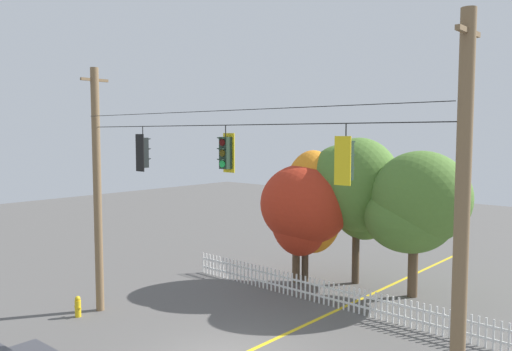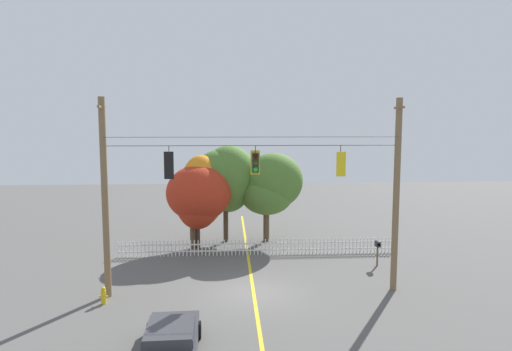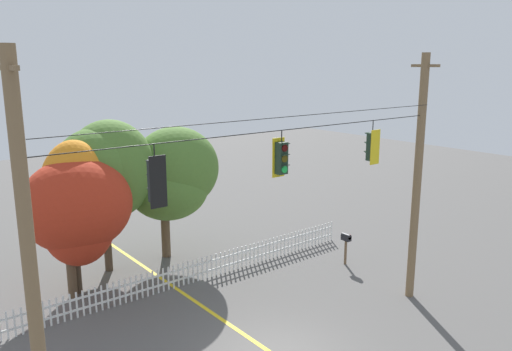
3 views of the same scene
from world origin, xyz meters
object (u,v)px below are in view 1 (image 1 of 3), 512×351
(autumn_maple_near_fence, at_px, (303,208))
(fire_hydrant, at_px, (78,307))
(traffic_signal_northbound_secondary, at_px, (226,153))
(traffic_signal_southbound_primary, at_px, (143,153))
(traffic_signal_westbound_side, at_px, (345,160))
(autumn_maple_mid, at_px, (312,204))
(autumn_maple_far_west, at_px, (416,206))
(autumn_oak_far_east, at_px, (356,187))

(autumn_maple_near_fence, xyz_separation_m, fire_hydrant, (-3.64, -8.83, -3.01))
(traffic_signal_northbound_secondary, bearing_deg, autumn_maple_near_fence, 111.67)
(traffic_signal_southbound_primary, height_order, traffic_signal_westbound_side, same)
(traffic_signal_westbound_side, xyz_separation_m, autumn_maple_near_fence, (-7.07, 7.91, -2.69))
(traffic_signal_westbound_side, bearing_deg, autumn_maple_near_fence, 131.80)
(autumn_maple_near_fence, bearing_deg, autumn_maple_mid, 71.11)
(traffic_signal_southbound_primary, relative_size, autumn_maple_mid, 0.25)
(traffic_signal_northbound_secondary, xyz_separation_m, autumn_maple_mid, (-2.97, 8.36, -2.59))
(autumn_maple_far_west, distance_m, fire_hydrant, 13.47)
(autumn_maple_near_fence, bearing_deg, traffic_signal_southbound_primary, -95.55)
(traffic_signal_northbound_secondary, bearing_deg, autumn_maple_far_west, 80.21)
(traffic_signal_westbound_side, height_order, fire_hydrant, traffic_signal_westbound_side)
(autumn_maple_near_fence, height_order, autumn_maple_far_west, autumn_maple_far_west)
(autumn_oak_far_east, height_order, fire_hydrant, autumn_oak_far_east)
(traffic_signal_southbound_primary, height_order, autumn_maple_far_west, traffic_signal_southbound_primary)
(traffic_signal_westbound_side, xyz_separation_m, fire_hydrant, (-10.71, -0.92, -5.70))
(traffic_signal_southbound_primary, xyz_separation_m, autumn_maple_near_fence, (0.77, 7.91, -2.67))
(traffic_signal_southbound_primary, xyz_separation_m, autumn_oak_far_east, (2.51, 9.43, -1.72))
(traffic_signal_southbound_primary, distance_m, autumn_maple_near_fence, 8.38)
(autumn_maple_near_fence, xyz_separation_m, autumn_maple_mid, (0.16, 0.47, 0.17))
(traffic_signal_southbound_primary, height_order, autumn_maple_near_fence, traffic_signal_southbound_primary)
(traffic_signal_southbound_primary, height_order, autumn_maple_mid, traffic_signal_southbound_primary)
(traffic_signal_westbound_side, bearing_deg, fire_hydrant, -175.08)
(fire_hydrant, bearing_deg, autumn_maple_near_fence, 67.59)
(autumn_maple_near_fence, relative_size, autumn_maple_mid, 0.90)
(autumn_maple_near_fence, height_order, autumn_maple_mid, autumn_maple_mid)
(autumn_maple_far_west, bearing_deg, autumn_oak_far_east, 173.12)
(fire_hydrant, bearing_deg, traffic_signal_northbound_secondary, 7.90)
(autumn_maple_far_west, bearing_deg, traffic_signal_westbound_side, -75.33)
(traffic_signal_northbound_secondary, distance_m, autumn_maple_near_fence, 8.93)
(traffic_signal_southbound_primary, distance_m, autumn_oak_far_east, 9.91)
(fire_hydrant, bearing_deg, traffic_signal_southbound_primary, 17.78)
(autumn_maple_far_west, bearing_deg, traffic_signal_northbound_secondary, -99.79)
(traffic_signal_southbound_primary, relative_size, autumn_maple_near_fence, 0.28)
(autumn_maple_far_west, bearing_deg, autumn_maple_mid, -171.32)
(fire_hydrant, bearing_deg, autumn_oak_far_east, 62.52)
(autumn_oak_far_east, distance_m, fire_hydrant, 12.32)
(traffic_signal_northbound_secondary, distance_m, traffic_signal_westbound_side, 3.94)
(fire_hydrant, bearing_deg, autumn_maple_far_west, 50.16)
(traffic_signal_northbound_secondary, relative_size, autumn_oak_far_east, 0.21)
(traffic_signal_westbound_side, distance_m, autumn_oak_far_east, 10.97)
(traffic_signal_westbound_side, height_order, autumn_maple_near_fence, traffic_signal_westbound_side)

